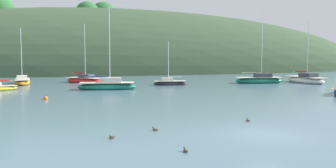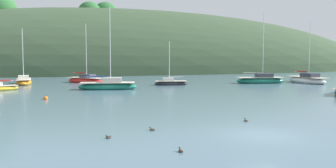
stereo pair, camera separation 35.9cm
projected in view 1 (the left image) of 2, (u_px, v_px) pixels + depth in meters
The scene contains 13 objects.
ground_plane at pixel (266, 135), 19.31m from camera, with size 400.00×400.00×0.00m, color slate.
far_shoreline_hill at pixel (111, 72), 90.44m from camera, with size 150.00×36.00×33.80m.
sailboat_yellow_far at pixel (108, 86), 44.99m from camera, with size 7.57×3.50×10.43m.
sailboat_red_portside at pixel (170, 83), 51.58m from camera, with size 4.99×2.19×6.41m.
sailboat_white_near at pixel (22, 82), 52.88m from camera, with size 2.93×6.66×8.41m.
sailboat_blue_center at pixel (84, 80), 55.93m from camera, with size 6.29×6.15×9.31m.
sailboat_navy_dinghy at pixel (306, 80), 55.66m from camera, with size 3.14×7.90×9.84m.
sailboat_grey_yawl at pixel (259, 80), 55.16m from camera, with size 7.74×3.47×11.13m.
mooring_buoy_channel at pixel (46, 98), 34.65m from camera, with size 0.44×0.44×0.54m.
duck_lone_left at pixel (112, 137), 18.57m from camera, with size 0.38×0.36×0.24m.
duck_lone_right at pixel (248, 120), 23.41m from camera, with size 0.20×0.43×0.24m.
duck_trailing at pixel (185, 151), 15.96m from camera, with size 0.21×0.43×0.24m.
duck_straggler at pixel (155, 129), 20.53m from camera, with size 0.37×0.37×0.24m.
Camera 1 is at (-10.09, -16.96, 4.29)m, focal length 38.54 mm.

